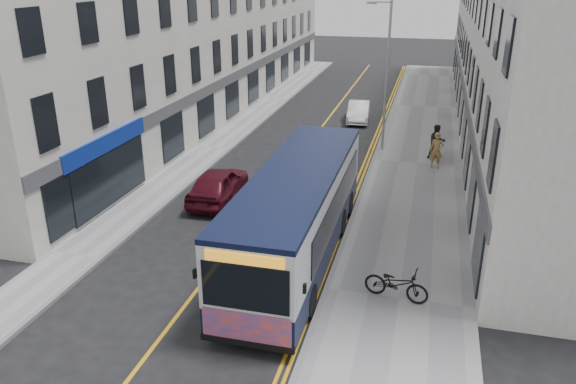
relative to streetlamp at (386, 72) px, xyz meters
The scene contains 17 objects.
ground 15.25m from the streetlamp, 106.58° to the right, with size 140.00×140.00×0.00m, color black.
pavement_east 5.20m from the streetlamp, 43.87° to the right, with size 4.50×64.00×0.12m, color gray.
pavement_west 10.33m from the streetlamp, 167.70° to the right, with size 2.00×64.00×0.12m, color gray.
kerb_east 4.76m from the streetlamp, 94.85° to the right, with size 0.18×64.00×0.13m, color slate.
kerb_west 9.45m from the streetlamp, 166.24° to the right, with size 0.18×64.00×0.13m, color slate.
road_centre_line 6.37m from the streetlamp, 154.37° to the right, with size 0.12×64.00×0.01m, color orange.
road_dbl_yellow_inner 4.85m from the streetlamp, 107.21° to the right, with size 0.10×64.00×0.01m, color orange.
road_dbl_yellow_outer 4.83m from the streetlamp, 101.85° to the right, with size 0.10×64.00×0.01m, color orange.
terrace_east 10.35m from the streetlamp, 43.68° to the left, with size 6.00×46.00×13.00m, color silver.
terrace_west 15.06m from the streetlamp, 152.01° to the left, with size 6.00×46.00×13.00m, color silver.
streetlamp is the anchor object (origin of this frame).
city_bus 13.62m from the streetlamp, 96.81° to the right, with size 2.63×11.26×3.27m.
bicycle 15.86m from the streetlamp, 82.67° to the right, with size 0.69×1.97×1.03m, color black.
pedestrian_near 5.15m from the streetlamp, 40.45° to the right, with size 0.66×0.43×1.82m, color #9C7C47.
pedestrian_far 4.59m from the streetlamp, 18.55° to the right, with size 0.88×0.69×1.82m, color black.
car_white 7.60m from the streetlamp, 108.66° to the left, with size 1.35×3.87×1.27m, color white.
car_maroon 11.51m from the streetlamp, 124.41° to the right, with size 1.76×4.36×1.49m, color #460B17.
Camera 1 is at (6.62, -16.32, 9.48)m, focal length 35.00 mm.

